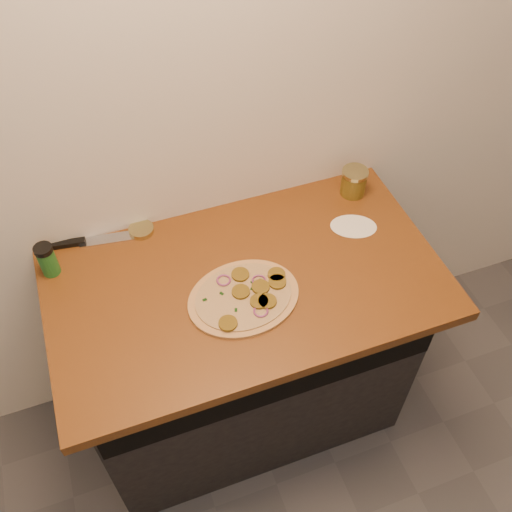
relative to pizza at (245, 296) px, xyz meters
name	(u,v)px	position (x,y,z in m)	size (l,w,h in m)	color
cabinet	(245,351)	(0.03, 0.10, -0.48)	(1.10, 0.60, 0.86)	black
countertop	(246,282)	(0.03, 0.07, -0.03)	(1.20, 0.70, 0.04)	brown
pizza	(245,296)	(0.00, 0.00, 0.00)	(0.37, 0.37, 0.02)	tan
chefs_knife	(89,241)	(-0.40, 0.38, 0.00)	(0.32, 0.08, 0.02)	#B7BAC1
mason_jar_lid	(141,230)	(-0.23, 0.37, 0.00)	(0.08, 0.08, 0.02)	tan
salsa_jar	(354,182)	(0.50, 0.30, 0.04)	(0.09, 0.09, 0.10)	maroon
spice_shaker	(47,260)	(-0.52, 0.30, 0.05)	(0.06, 0.06, 0.11)	#1E6123
flour_spill	(353,226)	(0.43, 0.16, -0.01)	(0.15, 0.15, 0.00)	white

